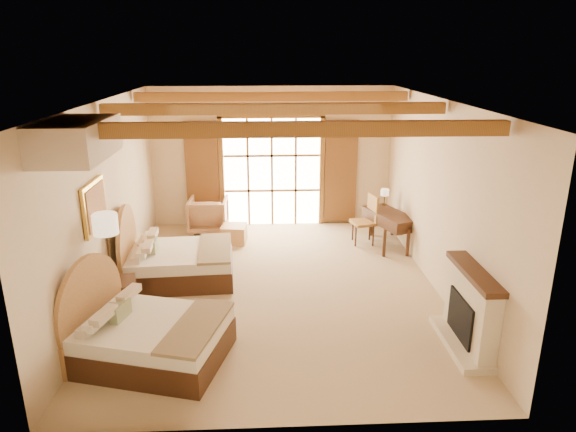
{
  "coord_description": "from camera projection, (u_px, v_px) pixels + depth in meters",
  "views": [
    {
      "loc": [
        -0.2,
        -8.15,
        3.96
      ],
      "look_at": [
        0.21,
        0.2,
        1.24
      ],
      "focal_mm": 32.0,
      "sensor_mm": 36.0,
      "label": 1
    }
  ],
  "objects": [
    {
      "name": "bed_near",
      "position": [
        142.0,
        335.0,
        6.78
      ],
      "size": [
        2.2,
        1.84,
        1.22
      ],
      "rotation": [
        0.0,
        0.0,
        -0.27
      ],
      "color": "#401E12",
      "rests_on": "floor"
    },
    {
      "name": "floor_lamp",
      "position": [
        106.0,
        231.0,
        7.46
      ],
      "size": [
        0.36,
        0.36,
        1.7
      ],
      "color": "#342616",
      "rests_on": "floor"
    },
    {
      "name": "ceiling",
      "position": [
        275.0,
        101.0,
        7.99
      ],
      "size": [
        7.0,
        7.0,
        0.0
      ],
      "primitive_type": "plane",
      "rotation": [
        3.14,
        0.0,
        0.0
      ],
      "color": "#A86A37",
      "rests_on": "ground"
    },
    {
      "name": "desk",
      "position": [
        389.0,
        228.0,
        10.8
      ],
      "size": [
        1.01,
        1.45,
        0.72
      ],
      "rotation": [
        0.0,
        0.0,
        0.37
      ],
      "color": "#401E12",
      "rests_on": "floor"
    },
    {
      "name": "wall_back",
      "position": [
        272.0,
        157.0,
        11.81
      ],
      "size": [
        5.5,
        0.0,
        5.5
      ],
      "primitive_type": "plane",
      "rotation": [
        1.57,
        0.0,
        0.0
      ],
      "color": "beige",
      "rests_on": "ground"
    },
    {
      "name": "french_doors",
      "position": [
        272.0,
        173.0,
        11.86
      ],
      "size": [
        3.95,
        0.08,
        2.6
      ],
      "color": "white",
      "rests_on": "ground"
    },
    {
      "name": "fireplace",
      "position": [
        469.0,
        313.0,
        7.04
      ],
      "size": [
        0.46,
        1.4,
        1.16
      ],
      "color": "beige",
      "rests_on": "ground"
    },
    {
      "name": "ottoman",
      "position": [
        234.0,
        234.0,
        11.03
      ],
      "size": [
        0.57,
        0.57,
        0.38
      ],
      "primitive_type": "cube",
      "rotation": [
        0.0,
        0.0,
        -0.11
      ],
      "color": "tan",
      "rests_on": "floor"
    },
    {
      "name": "nightstand",
      "position": [
        119.0,
        300.0,
        7.85
      ],
      "size": [
        0.6,
        0.6,
        0.63
      ],
      "primitive_type": "cube",
      "rotation": [
        0.0,
        0.0,
        0.17
      ],
      "color": "#401E12",
      "rests_on": "floor"
    },
    {
      "name": "bed_far",
      "position": [
        172.0,
        260.0,
        9.17
      ],
      "size": [
        1.97,
        1.54,
        1.24
      ],
      "rotation": [
        0.0,
        0.0,
        0.06
      ],
      "color": "#401E12",
      "rests_on": "floor"
    },
    {
      "name": "armchair",
      "position": [
        208.0,
        215.0,
        11.62
      ],
      "size": [
        0.87,
        0.9,
        0.79
      ],
      "primitive_type": "imported",
      "rotation": [
        0.0,
        0.0,
        -3.18
      ],
      "color": "#AA7B56",
      "rests_on": "floor"
    },
    {
      "name": "floor",
      "position": [
        276.0,
        287.0,
        8.97
      ],
      "size": [
        7.0,
        7.0,
        0.0
      ],
      "primitive_type": "plane",
      "color": "tan",
      "rests_on": "ground"
    },
    {
      "name": "ceiling_beams",
      "position": [
        275.0,
        109.0,
        8.02
      ],
      "size": [
        5.39,
        4.6,
        0.18
      ],
      "primitive_type": null,
      "color": "olive",
      "rests_on": "ceiling"
    },
    {
      "name": "wall_left",
      "position": [
        107.0,
        202.0,
        8.35
      ],
      "size": [
        0.0,
        7.0,
        7.0
      ],
      "primitive_type": "plane",
      "rotation": [
        1.57,
        0.0,
        1.57
      ],
      "color": "beige",
      "rests_on": "ground"
    },
    {
      "name": "wall_right",
      "position": [
        439.0,
        197.0,
        8.61
      ],
      "size": [
        0.0,
        7.0,
        7.0
      ],
      "primitive_type": "plane",
      "rotation": [
        1.57,
        0.0,
        -1.57
      ],
      "color": "beige",
      "rests_on": "ground"
    },
    {
      "name": "desk_chair",
      "position": [
        364.0,
        228.0,
        10.93
      ],
      "size": [
        0.56,
        0.55,
        1.06
      ],
      "rotation": [
        0.0,
        0.0,
        0.22
      ],
      "color": "olive",
      "rests_on": "floor"
    },
    {
      "name": "painting",
      "position": [
        95.0,
        206.0,
        7.6
      ],
      "size": [
        0.06,
        0.95,
        0.75
      ],
      "color": "gold",
      "rests_on": "wall_left"
    },
    {
      "name": "canopy_valance",
      "position": [
        76.0,
        139.0,
        6.05
      ],
      "size": [
        0.7,
        1.4,
        0.45
      ],
      "primitive_type": "cube",
      "color": "beige",
      "rests_on": "ceiling"
    },
    {
      "name": "desk_lamp",
      "position": [
        385.0,
        193.0,
        11.16
      ],
      "size": [
        0.18,
        0.18,
        0.36
      ],
      "color": "#342616",
      "rests_on": "desk"
    }
  ]
}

